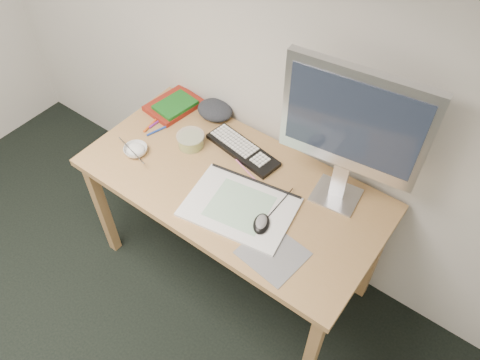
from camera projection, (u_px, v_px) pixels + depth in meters
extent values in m
plane|color=beige|center=(244.00, 22.00, 1.98)|extent=(3.60, 0.00, 3.60)
cube|color=#AA7F4E|center=(103.00, 209.00, 2.51)|extent=(0.05, 0.05, 0.71)
cube|color=#AA7F4E|center=(312.00, 353.00, 1.99)|extent=(0.05, 0.05, 0.71)
cube|color=#AA7F4E|center=(177.00, 146.00, 2.83)|extent=(0.05, 0.05, 0.71)
cube|color=#AA7F4E|center=(374.00, 256.00, 2.31)|extent=(0.05, 0.05, 0.71)
cube|color=#AA7F4E|center=(232.00, 184.00, 2.13)|extent=(1.40, 0.70, 0.03)
cube|color=gray|center=(273.00, 253.00, 1.86)|extent=(0.26, 0.24, 0.00)
cube|color=white|center=(240.00, 207.00, 2.01)|extent=(0.51, 0.40, 0.01)
cube|color=black|center=(243.00, 150.00, 2.24)|extent=(0.40, 0.18, 0.02)
cube|color=silver|center=(336.00, 195.00, 2.06)|extent=(0.22, 0.20, 0.01)
cube|color=silver|center=(339.00, 181.00, 1.99)|extent=(0.07, 0.03, 0.19)
cube|color=silver|center=(354.00, 122.00, 1.74)|extent=(0.57, 0.11, 0.46)
cube|color=black|center=(354.00, 120.00, 1.73)|extent=(0.51, 0.07, 0.36)
ellipsoid|color=black|center=(261.00, 222.00, 1.93)|extent=(0.10, 0.13, 0.04)
imported|color=silver|center=(136.00, 150.00, 2.22)|extent=(0.14, 0.14, 0.04)
cylinder|color=silver|center=(131.00, 150.00, 2.20)|extent=(0.22, 0.07, 0.02)
cylinder|color=gold|center=(191.00, 140.00, 2.25)|extent=(0.14, 0.14, 0.07)
cube|color=maroon|center=(174.00, 105.00, 2.45)|extent=(0.23, 0.29, 0.03)
cube|color=#175F1A|center=(175.00, 105.00, 2.42)|extent=(0.17, 0.22, 0.02)
ellipsoid|color=#25292D|center=(215.00, 110.00, 2.40)|extent=(0.19, 0.18, 0.07)
cylinder|color=pink|center=(248.00, 172.00, 2.15)|extent=(0.19, 0.07, 0.01)
cylinder|color=tan|center=(238.00, 187.00, 2.09)|extent=(0.14, 0.13, 0.01)
cylinder|color=black|center=(255.00, 182.00, 2.11)|extent=(0.17, 0.05, 0.01)
cylinder|color=#1D3C9E|center=(157.00, 131.00, 2.33)|extent=(0.05, 0.12, 0.01)
cylinder|color=#D65419|center=(152.00, 124.00, 2.37)|extent=(0.03, 0.13, 0.01)
cylinder|color=#7D2485|center=(158.00, 121.00, 2.38)|extent=(0.02, 0.13, 0.01)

